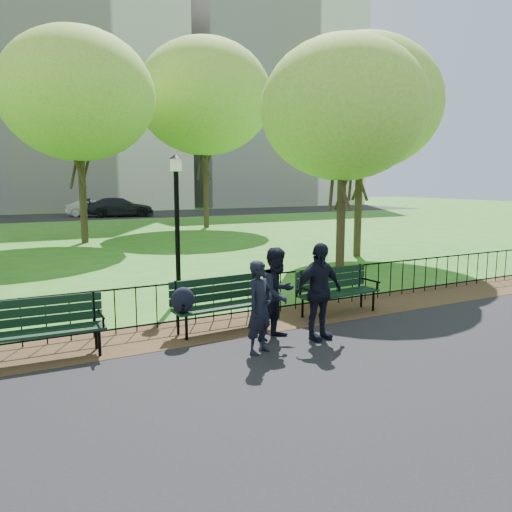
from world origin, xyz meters
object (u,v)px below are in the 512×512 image
tree_near_e (344,109)px  tree_mid_e (361,104)px  park_bench_main (206,299)px  person_right (319,291)px  tree_far_c (78,95)px  tree_far_e (205,97)px  park_bench_left_a (42,322)px  person_left (260,307)px  lamppost (177,222)px  sedan_dark (120,207)px  park_bench_right_a (336,286)px  person_mid (277,293)px  sedan_silver (93,208)px

tree_near_e → tree_mid_e: bearing=39.9°
park_bench_main → person_right: size_ratio=1.17×
tree_far_c → tree_far_e: tree_far_e is taller
tree_near_e → park_bench_left_a: bearing=-154.2°
person_left → park_bench_main: bearing=81.1°
lamppost → sedan_dark: (5.10, 28.95, -1.14)m
park_bench_main → tree_far_e: size_ratio=0.19×
person_left → sedan_dark: size_ratio=0.30×
park_bench_right_a → person_left: person_left is taller
tree_mid_e → person_left: bearing=-137.0°
person_mid → person_right: size_ratio=0.95×
tree_far_e → sedan_silver: bearing=109.4°
tree_far_e → sedan_dark: 13.87m
person_right → tree_far_e: bearing=67.4°
park_bench_right_a → person_right: bearing=-139.6°
sedan_silver → sedan_dark: 2.21m
park_bench_main → sedan_silver: size_ratio=0.52×
park_bench_left_a → tree_far_e: tree_far_e is taller
lamppost → tree_far_c: size_ratio=0.36×
tree_far_c → sedan_dark: 17.94m
lamppost → tree_near_e: 7.16m
park_bench_right_a → lamppost: 4.06m
person_mid → sedan_dark: person_mid is taller
tree_mid_e → tree_far_e: size_ratio=0.73×
person_left → tree_mid_e: bearing=19.0°
park_bench_left_a → park_bench_right_a: size_ratio=1.00×
park_bench_main → sedan_dark: size_ratio=0.40×
lamppost → tree_far_e: (7.75, 17.28, 5.88)m
tree_near_e → lamppost: bearing=-164.6°
person_mid → sedan_dark: bearing=63.2°
park_bench_main → lamppost: 3.14m
lamppost → sedan_silver: size_ratio=0.87×
park_bench_main → park_bench_left_a: (-2.85, -0.03, -0.06)m
park_bench_main → tree_far_c: tree_far_c is taller
tree_near_e → tree_mid_e: size_ratio=0.90×
person_left → person_mid: size_ratio=0.93×
tree_mid_e → sedan_silver: bearing=101.0°
tree_near_e → sedan_silver: 28.93m
sedan_silver → tree_mid_e: bearing=-144.3°
tree_near_e → person_right: 8.72m
lamppost → park_bench_left_a: bearing=-138.8°
park_bench_main → sedan_dark: sedan_dark is taller
tree_mid_e → lamppost: bearing=-157.0°
park_bench_main → tree_near_e: bearing=30.9°
tree_near_e → sedan_dark: (-1.07, 27.25, -4.35)m
park_bench_left_a → person_mid: person_mid is taller
lamppost → park_bench_right_a: bearing=-47.4°
tree_mid_e → tree_far_c: (-8.57, 9.29, 1.01)m
tree_mid_e → person_mid: tree_mid_e is taller
park_bench_left_a → park_bench_main: bearing=2.7°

